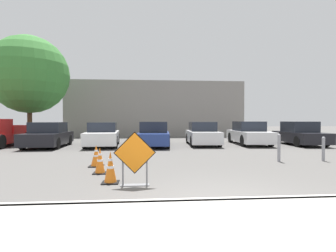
# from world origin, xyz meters

# --- Properties ---
(ground_plane) EXTENTS (96.00, 96.00, 0.00)m
(ground_plane) POSITION_xyz_m (0.00, 10.00, 0.00)
(ground_plane) COLOR #565451
(sidewalk_strip) EXTENTS (26.75, 2.88, 0.14)m
(sidewalk_strip) POSITION_xyz_m (0.00, -1.44, 0.07)
(sidewalk_strip) COLOR #ADAAA3
(sidewalk_strip) RESTS_ON ground_plane
(curb_lip) EXTENTS (26.75, 0.20, 0.14)m
(curb_lip) POSITION_xyz_m (0.00, 0.00, 0.07)
(curb_lip) COLOR #ADAAA3
(curb_lip) RESTS_ON ground_plane
(road_closed_sign) EXTENTS (0.99, 0.20, 1.28)m
(road_closed_sign) POSITION_xyz_m (-1.69, 1.60, 0.67)
(road_closed_sign) COLOR black
(road_closed_sign) RESTS_ON ground_plane
(traffic_cone_nearest) EXTENTS (0.41, 0.41, 0.79)m
(traffic_cone_nearest) POSITION_xyz_m (-2.30, 1.94, 0.38)
(traffic_cone_nearest) COLOR black
(traffic_cone_nearest) RESTS_ON ground_plane
(traffic_cone_second) EXTENTS (0.39, 0.39, 0.77)m
(traffic_cone_second) POSITION_xyz_m (-2.76, 3.13, 0.37)
(traffic_cone_second) COLOR black
(traffic_cone_second) RESTS_ON ground_plane
(traffic_cone_third) EXTENTS (0.46, 0.46, 0.72)m
(traffic_cone_third) POSITION_xyz_m (-3.08, 4.30, 0.35)
(traffic_cone_third) COLOR black
(traffic_cone_third) RESTS_ON ground_plane
(parked_car_nearest) EXTENTS (2.05, 4.19, 1.43)m
(parked_car_nearest) POSITION_xyz_m (-7.04, 10.98, 0.66)
(parked_car_nearest) COLOR black
(parked_car_nearest) RESTS_ON ground_plane
(parked_car_second) EXTENTS (2.08, 4.69, 1.42)m
(parked_car_second) POSITION_xyz_m (-4.00, 11.34, 0.66)
(parked_car_second) COLOR white
(parked_car_second) RESTS_ON ground_plane
(parked_car_third) EXTENTS (2.05, 4.27, 1.45)m
(parked_car_third) POSITION_xyz_m (-0.96, 10.93, 0.67)
(parked_car_third) COLOR navy
(parked_car_third) RESTS_ON ground_plane
(parked_car_fourth) EXTENTS (1.97, 4.19, 1.44)m
(parked_car_fourth) POSITION_xyz_m (2.08, 11.48, 0.66)
(parked_car_fourth) COLOR silver
(parked_car_fourth) RESTS_ON ground_plane
(parked_car_fifth) EXTENTS (2.06, 4.69, 1.47)m
(parked_car_fifth) POSITION_xyz_m (5.12, 11.62, 0.68)
(parked_car_fifth) COLOR silver
(parked_car_fifth) RESTS_ON ground_plane
(parked_car_sixth) EXTENTS (2.00, 4.15, 1.46)m
(parked_car_sixth) POSITION_xyz_m (8.16, 11.02, 0.66)
(parked_car_sixth) COLOR black
(parked_car_sixth) RESTS_ON ground_plane
(bollard_nearest) EXTENTS (0.12, 0.12, 1.04)m
(bollard_nearest) POSITION_xyz_m (3.52, 4.78, 0.55)
(bollard_nearest) COLOR gray
(bollard_nearest) RESTS_ON ground_plane
(bollard_second) EXTENTS (0.12, 0.12, 0.93)m
(bollard_second) POSITION_xyz_m (5.27, 4.78, 0.49)
(bollard_second) COLOR gray
(bollard_second) RESTS_ON ground_plane
(building_facade_backdrop) EXTENTS (16.66, 5.00, 5.21)m
(building_facade_backdrop) POSITION_xyz_m (-0.50, 21.99, 2.61)
(building_facade_backdrop) COLOR gray
(building_facade_backdrop) RESTS_ON ground_plane
(street_tree_behind_lot) EXTENTS (5.42, 5.42, 7.46)m
(street_tree_behind_lot) POSITION_xyz_m (-9.64, 14.70, 4.75)
(street_tree_behind_lot) COLOR #513823
(street_tree_behind_lot) RESTS_ON ground_plane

